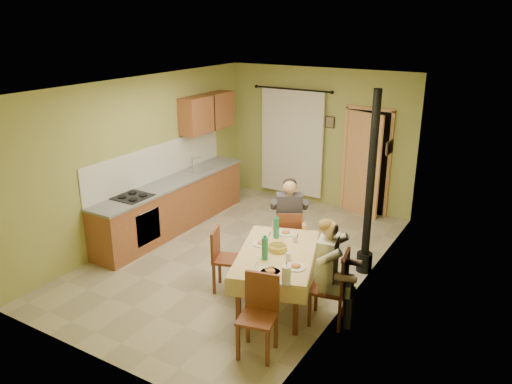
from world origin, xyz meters
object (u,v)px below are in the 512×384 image
Objects in this scene: dining_table at (276,277)px; man_far at (289,213)px; stove_flue at (368,209)px; chair_near at (258,332)px; chair_right at (329,302)px; chair_far at (288,248)px; chair_left at (226,271)px; man_right at (330,260)px.

dining_table is 1.35× the size of man_far.
stove_flue reaches higher than dining_table.
chair_near is at bearing -101.02° from man_far.
man_far is at bearing 34.19° from chair_right.
man_far is (-0.01, 0.01, 0.59)m from chair_far.
dining_table is at bearing -100.47° from man_far.
chair_near is at bearing 144.25° from chair_right.
chair_right is 0.36× the size of stove_flue.
chair_far is at bearing 139.14° from chair_left.
dining_table is 1.88× the size of chair_right.
chair_left is (-1.12, 1.02, -0.00)m from chair_near.
chair_right is at bearing -90.00° from man_right.
chair_far reaches higher than dining_table.
chair_right is 1.72m from stove_flue.
man_far is (-0.71, 2.14, 0.59)m from chair_near.
chair_far is 0.34× the size of stove_flue.
man_far reaches higher than chair_near.
dining_table is at bearing 73.55° from chair_right.
chair_left is 0.33× the size of stove_flue.
dining_table is 0.81m from chair_right.
man_far is at bearing 90.13° from dining_table.
dining_table is 1.78m from stove_flue.
man_far is 1.00× the size of man_right.
chair_left is (-0.78, -0.06, -0.09)m from dining_table.
man_right is at bearing -73.80° from man_far.
chair_left is at bearing -140.17° from chair_far.
dining_table is 2.03× the size of chair_left.
chair_near is 2.70m from stove_flue.
stove_flue reaches higher than chair_left.
man_right is at bearing -126.48° from chair_near.
chair_left is at bearing -134.46° from stove_flue.
man_far is at bearing -84.82° from chair_near.
chair_near is 0.97× the size of chair_right.
stove_flue is at bearing -9.96° from man_right.
dining_table is 1.22m from man_far.
stove_flue is at bearing -9.42° from chair_right.
dining_table is 0.79m from chair_left.
chair_near is 1.12m from chair_right.
chair_right reaches higher than dining_table.
chair_left is (-0.42, -1.11, -0.00)m from chair_far.
man_right is at bearing 90.00° from chair_right.
chair_near is 2.33m from man_far.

